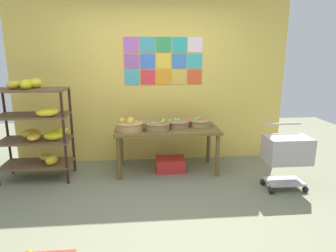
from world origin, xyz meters
name	(u,v)px	position (x,y,z in m)	size (l,w,h in m)	color
ground	(159,212)	(0.00, 0.00, 0.00)	(9.45, 9.45, 0.00)	#70735A
back_wall_with_art	(152,71)	(0.00, 1.76, 1.47)	(4.36, 0.07, 2.94)	#E1BE51
banana_shelf_unit	(38,126)	(-1.60, 1.09, 0.78)	(0.95, 0.52, 1.42)	#311A17
display_table	(167,133)	(0.20, 1.22, 0.59)	(1.53, 0.69, 0.67)	brown
fruit_basket_right	(177,123)	(0.36, 1.31, 0.72)	(0.39, 0.39, 0.12)	#997150
fruit_basket_back_left	(200,122)	(0.71, 1.29, 0.73)	(0.33, 0.33, 0.13)	#A5814C
fruit_basket_left	(129,125)	(-0.35, 1.14, 0.74)	(0.40, 0.40, 0.19)	tan
fruit_basket_back_right	(158,126)	(0.05, 1.13, 0.73)	(0.38, 0.38, 0.15)	olive
produce_crate_under_table	(170,164)	(0.25, 1.21, 0.10)	(0.43, 0.32, 0.20)	red
shopping_cart	(287,152)	(1.68, 0.45, 0.51)	(0.55, 0.41, 0.85)	black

